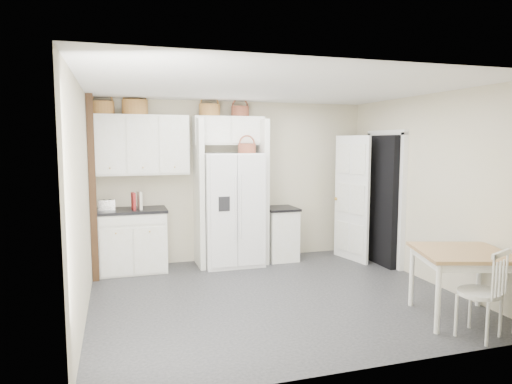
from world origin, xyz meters
name	(u,v)px	position (x,y,z in m)	size (l,w,h in m)	color
floor	(275,296)	(0.00, 0.00, 0.00)	(4.50, 4.50, 0.00)	#222228
ceiling	(276,88)	(0.00, 0.00, 2.60)	(4.50, 4.50, 0.00)	white
wall_back	(235,181)	(0.00, 2.00, 1.30)	(4.50, 4.50, 0.00)	beige
wall_left	(82,201)	(-2.25, 0.00, 1.30)	(4.00, 4.00, 0.00)	beige
wall_right	(429,189)	(2.25, 0.00, 1.30)	(4.00, 4.00, 0.00)	beige
refrigerator	(232,209)	(-0.15, 1.65, 0.89)	(0.92, 0.74, 1.77)	white
base_cab_left	(133,241)	(-1.68, 1.70, 0.45)	(0.98, 0.62, 0.91)	white
base_cab_right	(280,235)	(0.69, 1.70, 0.42)	(0.47, 0.57, 0.83)	white
dining_table	(460,285)	(1.70, -1.30, 0.38)	(0.92, 0.92, 0.77)	brown
windsor_chair	(480,293)	(1.54, -1.75, 0.45)	(0.44, 0.40, 0.91)	white
counter_left	(132,210)	(-1.68, 1.70, 0.93)	(1.02, 0.66, 0.04)	black
counter_right	(280,209)	(0.69, 1.70, 0.85)	(0.51, 0.61, 0.04)	black
toaster	(107,205)	(-2.02, 1.62, 1.03)	(0.24, 0.14, 0.16)	silver
cookbook_red	(133,201)	(-1.65, 1.62, 1.07)	(0.04, 0.17, 0.25)	maroon
cookbook_cream	(140,201)	(-1.56, 1.62, 1.08)	(0.04, 0.18, 0.27)	beige
basket_upper_a	(102,108)	(-2.04, 1.83, 2.44)	(0.33, 0.33, 0.19)	#A47732
basket_upper_b	(135,107)	(-1.58, 1.83, 2.46)	(0.38, 0.38, 0.22)	#A47732
basket_bridge_a	(210,110)	(-0.45, 1.83, 2.44)	(0.33, 0.33, 0.18)	#A47732
basket_bridge_b	(240,111)	(0.04, 1.83, 2.43)	(0.29, 0.29, 0.16)	brown
basket_fridge_b	(247,148)	(0.08, 1.55, 1.85)	(0.28, 0.28, 0.15)	brown
upper_cabinet	(142,145)	(-1.50, 1.83, 1.90)	(1.40, 0.34, 0.90)	white
bridge_cabinet	(228,131)	(-0.15, 1.83, 2.12)	(1.12, 0.34, 0.45)	white
fridge_panel_left	(199,193)	(-0.66, 1.70, 1.15)	(0.08, 0.60, 2.30)	white
fridge_panel_right	(261,191)	(0.36, 1.70, 1.15)	(0.08, 0.60, 2.30)	white
trim_post	(93,189)	(-2.20, 1.35, 1.30)	(0.09, 0.09, 2.60)	#332012
doorway_void	(382,200)	(2.16, 1.00, 1.02)	(0.18, 0.85, 2.05)	black
door_slab	(352,198)	(1.80, 1.33, 1.02)	(0.80, 0.04, 2.05)	white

